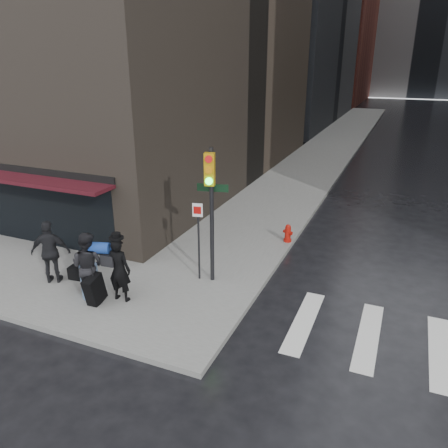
{
  "coord_description": "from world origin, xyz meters",
  "views": [
    {
      "loc": [
        5.35,
        -8.65,
        6.38
      ],
      "look_at": [
        0.18,
        3.54,
        1.3
      ],
      "focal_mm": 35.0,
      "sensor_mm": 36.0,
      "label": 1
    }
  ],
  "objects": [
    {
      "name": "ground",
      "position": [
        0.0,
        0.0,
        0.0
      ],
      "size": [
        140.0,
        140.0,
        0.0
      ],
      "primitive_type": "plane",
      "color": "black",
      "rests_on": "ground"
    },
    {
      "name": "bldg_left_far",
      "position": [
        -13.0,
        62.0,
        13.0
      ],
      "size": [
        22.0,
        20.0,
        26.0
      ],
      "primitive_type": "cube",
      "color": "brown",
      "rests_on": "ground"
    },
    {
      "name": "traffic_light",
      "position": [
        0.49,
        1.8,
        2.71
      ],
      "size": [
        0.97,
        0.55,
        3.97
      ],
      "rotation": [
        0.0,
        0.0,
        0.22
      ],
      "color": "black",
      "rests_on": "ground"
    },
    {
      "name": "storefront",
      "position": [
        -7.0,
        1.9,
        1.83
      ],
      "size": [
        8.4,
        1.11,
        2.83
      ],
      "color": "black",
      "rests_on": "ground"
    },
    {
      "name": "fire_hydrant",
      "position": [
        1.8,
        5.59,
        0.44
      ],
      "size": [
        0.38,
        0.28,
        0.65
      ],
      "rotation": [
        0.0,
        0.0,
        -0.4
      ],
      "color": "#A11209",
      "rests_on": "ground"
    },
    {
      "name": "man_overcoat",
      "position": [
        -1.43,
        -0.2,
        0.99
      ],
      "size": [
        1.03,
        1.04,
        2.0
      ],
      "rotation": [
        0.0,
        0.0,
        3.19
      ],
      "color": "black",
      "rests_on": "ground"
    },
    {
      "name": "man_greycoat",
      "position": [
        -3.75,
        -0.03,
        1.1
      ],
      "size": [
        1.21,
        0.91,
        1.91
      ],
      "rotation": [
        0.0,
        0.0,
        3.6
      ],
      "color": "black",
      "rests_on": "ground"
    },
    {
      "name": "man_jeans",
      "position": [
        -2.18,
        -0.32,
        1.11
      ],
      "size": [
        1.39,
        0.82,
        1.92
      ],
      "rotation": [
        0.0,
        0.0,
        3.25
      ],
      "color": "black",
      "rests_on": "ground"
    },
    {
      "name": "sidewalk_left",
      "position": [
        0.0,
        27.0,
        0.07
      ],
      "size": [
        4.0,
        50.0,
        0.15
      ],
      "primitive_type": "cube",
      "color": "slate",
      "rests_on": "ground"
    }
  ]
}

